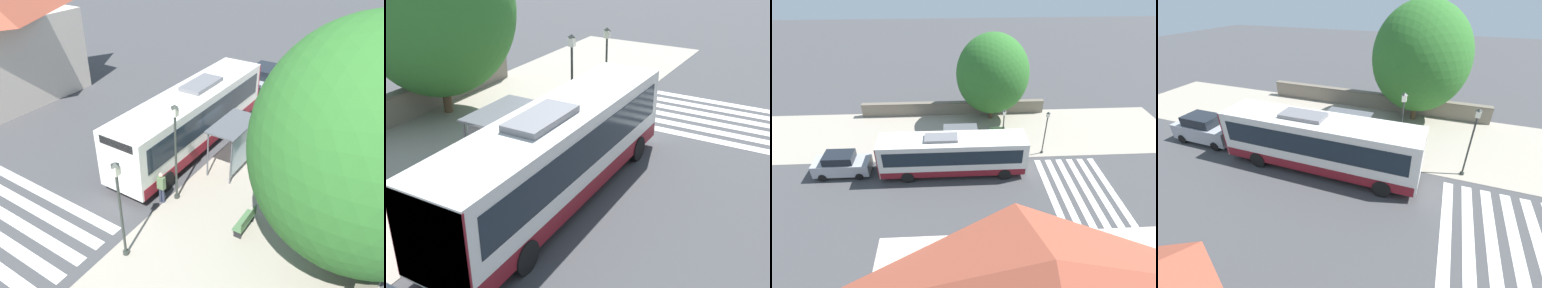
% 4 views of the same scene
% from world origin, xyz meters
% --- Properties ---
extents(ground_plane, '(120.00, 120.00, 0.00)m').
position_xyz_m(ground_plane, '(0.00, 0.00, 0.00)').
color(ground_plane, '#424244').
rests_on(ground_plane, ground).
extents(sidewalk_plaza, '(9.00, 44.00, 0.02)m').
position_xyz_m(sidewalk_plaza, '(-4.50, 0.00, 0.01)').
color(sidewalk_plaza, '#9E9384').
rests_on(sidewalk_plaza, ground).
extents(crosswalk_stripes, '(9.00, 5.25, 0.01)m').
position_xyz_m(crosswalk_stripes, '(5.00, 9.53, 0.00)').
color(crosswalk_stripes, silver).
rests_on(crosswalk_stripes, ground).
extents(bus, '(2.62, 11.72, 3.49)m').
position_xyz_m(bus, '(1.64, -0.30, 1.81)').
color(bus, silver).
rests_on(bus, ground).
extents(bus_shelter, '(1.56, 2.98, 2.52)m').
position_xyz_m(bus_shelter, '(-1.36, 0.46, 2.07)').
color(bus_shelter, '#515459').
rests_on(bus_shelter, ground).
extents(pedestrian, '(0.34, 0.22, 1.60)m').
position_xyz_m(pedestrian, '(0.08, 4.65, 0.93)').
color(pedestrian, '#2D3347').
rests_on(pedestrian, ground).
extents(bench, '(0.40, 1.45, 0.88)m').
position_xyz_m(bench, '(-3.82, 4.21, 0.47)').
color(bench, '#4C7247').
rests_on(bench, ground).
extents(street_lamp_near, '(0.28, 0.28, 4.21)m').
position_xyz_m(street_lamp_near, '(-0.61, 7.85, 2.50)').
color(street_lamp_near, '#2D332D').
rests_on(street_lamp_near, ground).
extents(street_lamp_far, '(0.28, 0.28, 4.69)m').
position_xyz_m(street_lamp_far, '(-0.31, 4.05, 2.76)').
color(street_lamp_far, '#2D332D').
rests_on(street_lamp_far, ground).
extents(shade_tree, '(7.32, 7.32, 9.04)m').
position_xyz_m(shade_tree, '(-7.42, 3.97, 5.01)').
color(shade_tree, brown).
rests_on(shade_tree, ground).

